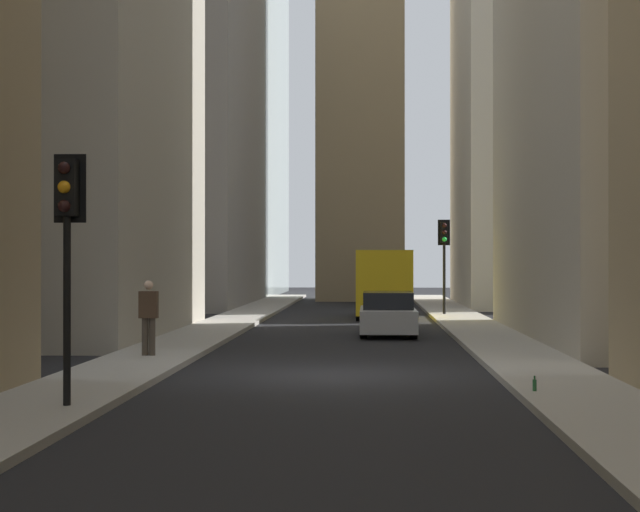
# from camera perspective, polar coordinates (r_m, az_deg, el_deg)

# --- Properties ---
(ground_plane) EXTENTS (135.00, 135.00, 0.00)m
(ground_plane) POSITION_cam_1_polar(r_m,az_deg,el_deg) (21.29, 0.67, -6.82)
(ground_plane) COLOR black
(sidewalk_right) EXTENTS (90.00, 2.20, 0.14)m
(sidewalk_right) POSITION_cam_1_polar(r_m,az_deg,el_deg) (21.92, -11.24, -6.45)
(sidewalk_right) COLOR #A8A399
(sidewalk_right) RESTS_ON ground_plane
(sidewalk_left) EXTENTS (90.00, 2.20, 0.14)m
(sidewalk_left) POSITION_cam_1_polar(r_m,az_deg,el_deg) (21.59, 12.77, -6.54)
(sidewalk_left) COLOR #A8A399
(sidewalk_left) RESTS_ON ground_plane
(building_left_far) EXTENTS (12.02, 10.50, 27.45)m
(building_left_far) POSITION_cam_1_polar(r_m,az_deg,el_deg) (55.19, 13.27, 11.58)
(building_left_far) COLOR beige
(building_left_far) RESTS_ON ground_plane
(building_right_far) EXTENTS (16.16, 10.00, 30.86)m
(building_right_far) POSITION_cam_1_polar(r_m,az_deg,el_deg) (55.56, -9.34, 13.28)
(building_right_far) COLOR gray
(building_right_far) RESTS_ON ground_plane
(delivery_truck) EXTENTS (6.46, 2.25, 2.84)m
(delivery_truck) POSITION_cam_1_polar(r_m,az_deg,el_deg) (42.08, 3.65, -1.58)
(delivery_truck) COLOR yellow
(delivery_truck) RESTS_ON ground_plane
(sedan_silver) EXTENTS (4.30, 1.78, 1.42)m
(sedan_silver) POSITION_cam_1_polar(r_m,az_deg,el_deg) (32.28, 3.90, -3.40)
(sedan_silver) COLOR #B7BABF
(sedan_silver) RESTS_ON ground_plane
(traffic_light_foreground) EXTENTS (0.43, 0.52, 4.00)m
(traffic_light_foreground) POSITION_cam_1_polar(r_m,az_deg,el_deg) (16.27, -14.30, 2.02)
(traffic_light_foreground) COLOR black
(traffic_light_foreground) RESTS_ON sidewalk_right
(traffic_light_midblock) EXTENTS (0.43, 0.52, 4.04)m
(traffic_light_midblock) POSITION_cam_1_polar(r_m,az_deg,el_deg) (42.88, 7.13, 0.66)
(traffic_light_midblock) COLOR black
(traffic_light_midblock) RESTS_ON sidewalk_left
(pedestrian) EXTENTS (0.26, 0.44, 1.81)m
(pedestrian) POSITION_cam_1_polar(r_m,az_deg,el_deg) (24.40, -9.80, -3.31)
(pedestrian) COLOR #473D33
(pedestrian) RESTS_ON sidewalk_right
(discarded_bottle) EXTENTS (0.07, 0.07, 0.27)m
(discarded_bottle) POSITION_cam_1_polar(r_m,az_deg,el_deg) (18.01, 12.20, -7.23)
(discarded_bottle) COLOR #236033
(discarded_bottle) RESTS_ON sidewalk_left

